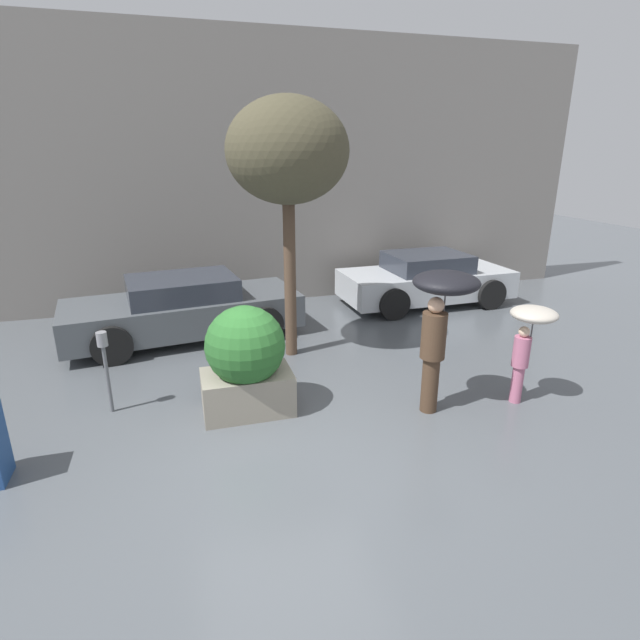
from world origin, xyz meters
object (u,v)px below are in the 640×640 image
Objects in this scene: person_child at (529,331)px; parking_meter at (104,355)px; planter_box at (246,360)px; person_adult at (441,308)px; parked_car_far at (426,280)px; street_tree at (288,153)px; parked_car_near at (184,309)px.

parking_meter is at bearing -179.11° from person_child.
planter_box is 1.92m from parking_meter.
person_child is at bearing -21.17° from person_adult.
planter_box reaches higher than parked_car_far.
parked_car_far is at bearing 49.77° from person_adult.
person_child is at bearing -44.00° from street_tree.
street_tree reaches higher than parked_car_far.
street_tree is at bearing 150.09° from person_child.
street_tree is (-2.81, 2.71, 2.35)m from person_child.
planter_box is 1.29× the size of parking_meter.
person_adult is 3.54m from street_tree.
parking_meter is (-4.40, 1.18, -0.65)m from person_adult.
planter_box is 2.73m from person_adult.
parked_car_far is (2.29, 4.72, -0.92)m from person_adult.
person_adult is 0.46× the size of street_tree.
planter_box is at bearing -174.88° from parked_car_near.
person_child is 4.56m from street_tree.
parked_car_near is 5.64m from parked_car_far.
parked_car_far is 7.58m from parking_meter.
parked_car_near is 3.67m from street_tree.
planter_box reaches higher than parked_car_near.
person_child is 0.36× the size of parked_car_far.
person_adult is 0.50× the size of parked_car_far.
street_tree is at bearing 25.22° from parking_meter.
parked_car_far reaches higher than parking_meter.
parking_meter is (-1.85, 0.52, 0.07)m from planter_box.
parked_car_near reaches higher than parking_meter.
person_child is 0.32× the size of parked_car_near.
planter_box is at bearing 128.21° from parked_car_far.
parking_meter is at bearing 150.65° from person_adult.
person_adult is at bearing -15.04° from parking_meter.
person_adult is 4.60m from parking_meter.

